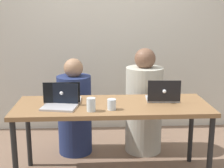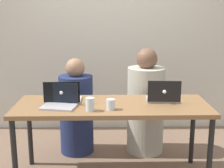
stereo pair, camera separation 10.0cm
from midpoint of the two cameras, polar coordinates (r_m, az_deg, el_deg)
The scene contains 9 objects.
back_wall at distance 4.25m, azimuth -1.71°, elevation 9.18°, with size 4.76×0.10×2.63m, color beige.
desk at distance 2.97m, azimuth -0.90°, elevation -4.97°, with size 1.83×0.67×0.76m.
person_on_left at distance 3.61m, azimuth -7.64°, elevation -5.04°, with size 0.48×0.48×1.11m.
person_on_right at distance 3.62m, azimuth 5.06°, elevation -4.11°, with size 0.47×0.47×1.22m.
laptop_back_left at distance 3.04m, azimuth -9.95°, elevation -2.47°, with size 0.34×0.25×0.21m.
laptop_front_left at distance 2.89m, azimuth -10.44°, elevation -3.32°, with size 0.34×0.27×0.21m.
laptop_back_right at distance 3.07m, azimuth 8.34°, elevation -2.22°, with size 0.33×0.27×0.22m.
water_glass_left at distance 2.74m, azimuth -4.89°, elevation -3.93°, with size 0.08×0.08×0.12m.
water_glass_center at distance 2.78m, azimuth -1.10°, elevation -3.89°, with size 0.08×0.08×0.10m.
Camera 1 is at (-0.16, -2.82, 1.61)m, focal length 50.00 mm.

